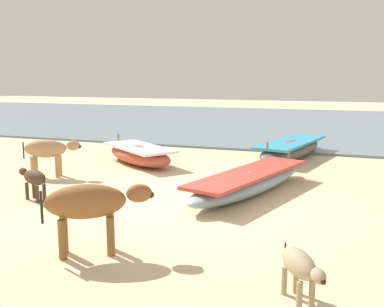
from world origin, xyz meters
name	(u,v)px	position (x,y,z in m)	size (l,w,h in m)	color
ground	(171,200)	(0.00, 0.00, 0.00)	(80.00, 80.00, 0.00)	beige
sea_water	(287,122)	(0.00, 16.62, 0.04)	(60.00, 20.00, 0.08)	slate
fishing_boat_2	(139,154)	(-2.38, 3.27, 0.29)	(3.15, 2.72, 0.73)	#B74733
fishing_boat_4	(250,181)	(1.41, 1.12, 0.26)	(2.17, 4.61, 0.67)	#8CA5B7
fishing_boat_5	(291,149)	(1.68, 5.79, 0.30)	(1.97, 4.35, 0.75)	#5B5651
cow_adult_tan	(48,150)	(-3.79, 0.95, 0.69)	(1.44, 0.80, 0.96)	tan
calf_near_dark	(34,178)	(-2.64, -1.00, 0.47)	(0.97, 0.56, 0.65)	#4C3323
calf_far_dun	(300,266)	(3.04, -3.51, 0.44)	(0.66, 0.87, 0.61)	tan
cow_second_adult_brown	(90,204)	(0.04, -3.07, 0.74)	(1.48, 1.08, 1.03)	brown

